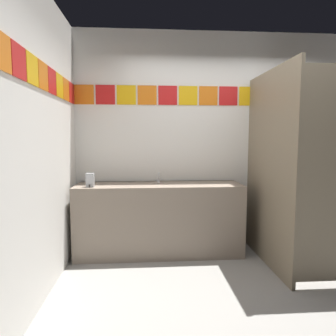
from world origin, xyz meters
TOP-DOWN VIEW (x-y plane):
  - ground_plane at (0.00, 0.00)m, footprint 8.14×8.14m
  - wall_back at (-0.00, 1.44)m, footprint 3.70×0.09m
  - wall_side at (-1.89, 0.00)m, footprint 0.09×2.81m
  - vanity_counter at (-0.79, 1.13)m, footprint 2.03×0.55m
  - faucet_center at (-0.79, 1.22)m, footprint 0.04×0.10m
  - soap_dispenser at (-1.59, 0.97)m, footprint 0.09×0.09m
  - stall_divider at (0.61, 0.50)m, footprint 0.92×1.32m
  - toilet at (1.02, 0.93)m, footprint 0.39×0.49m

SIDE VIEW (x-z plane):
  - ground_plane at x=0.00m, z-range 0.00..0.00m
  - toilet at x=1.02m, z-range -0.07..0.67m
  - vanity_counter at x=-0.79m, z-range 0.01..0.88m
  - faucet_center at x=-0.79m, z-range 0.86..1.00m
  - soap_dispenser at x=-1.59m, z-range 0.88..1.04m
  - stall_divider at x=0.61m, z-range 0.00..2.19m
  - wall_back at x=0.00m, z-range 0.00..2.81m
  - wall_side at x=-1.89m, z-range 0.00..2.81m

